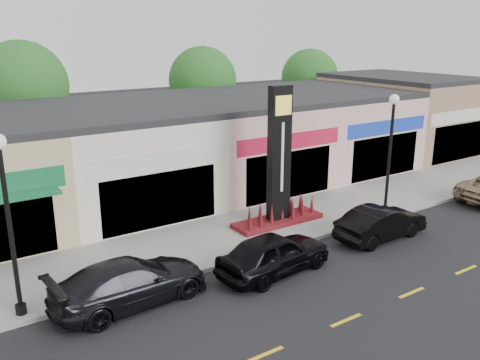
{
  "coord_description": "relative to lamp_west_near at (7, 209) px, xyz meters",
  "views": [
    {
      "loc": [
        -10.0,
        -12.33,
        8.28
      ],
      "look_at": [
        0.87,
        4.0,
        2.51
      ],
      "focal_mm": 38.0,
      "sensor_mm": 36.0,
      "label": 1
    }
  ],
  "objects": [
    {
      "name": "lamp_west_near",
      "position": [
        0.0,
        0.0,
        0.0
      ],
      "size": [
        0.44,
        0.44,
        5.47
      ],
      "color": "black",
      "rests_on": "sidewalk"
    },
    {
      "name": "lamp_east_near",
      "position": [
        16.0,
        0.0,
        0.0
      ],
      "size": [
        0.44,
        0.44,
        5.47
      ],
      "color": "black",
      "rests_on": "sidewalk"
    },
    {
      "name": "tree_rear_east",
      "position": [
        26.0,
        17.0,
        1.15
      ],
      "size": [
        4.6,
        4.6,
        6.94
      ],
      "color": "#382619",
      "rests_on": "ground"
    },
    {
      "name": "sidewalk",
      "position": [
        8.0,
        1.85,
        -3.4
      ],
      "size": [
        52.0,
        4.3,
        0.15
      ],
      "primitive_type": "cube",
      "color": "gray",
      "rests_on": "ground"
    },
    {
      "name": "tree_rear_west",
      "position": [
        4.0,
        17.0,
        1.74
      ],
      "size": [
        5.2,
        5.2,
        7.83
      ],
      "color": "#382619",
      "rests_on": "ground"
    },
    {
      "name": "car_black_conv",
      "position": [
        13.66,
        -1.79,
        -2.79
      ],
      "size": [
        1.56,
        4.23,
        1.38
      ],
      "primitive_type": "imported",
      "rotation": [
        0.0,
        0.0,
        1.6
      ],
      "color": "black",
      "rests_on": "ground"
    },
    {
      "name": "shop_pink_w",
      "position": [
        13.5,
        8.97,
        -1.08
      ],
      "size": [
        7.0,
        10.01,
        4.8
      ],
      "color": "#D4AAA1",
      "rests_on": "ground"
    },
    {
      "name": "shop_cream",
      "position": [
        6.5,
        8.97,
        -1.08
      ],
      "size": [
        7.0,
        10.01,
        4.8
      ],
      "color": "white",
      "rests_on": "ground"
    },
    {
      "name": "car_black_sedan",
      "position": [
        8.09,
        -1.83,
        -2.73
      ],
      "size": [
        2.24,
        4.57,
        1.5
      ],
      "primitive_type": "imported",
      "rotation": [
        0.0,
        0.0,
        1.68
      ],
      "color": "black",
      "rests_on": "ground"
    },
    {
      "name": "curb",
      "position": [
        8.0,
        -0.4,
        -3.4
      ],
      "size": [
        52.0,
        0.2,
        0.15
      ],
      "primitive_type": "cube",
      "color": "gray",
      "rests_on": "ground"
    },
    {
      "name": "shop_pink_e",
      "position": [
        20.5,
        8.97,
        -1.08
      ],
      "size": [
        7.0,
        10.01,
        4.8
      ],
      "color": "#D4AAA1",
      "rests_on": "ground"
    },
    {
      "name": "shop_tan",
      "position": [
        27.5,
        8.98,
        -0.83
      ],
      "size": [
        7.0,
        10.01,
        5.3
      ],
      "color": "#9A7059",
      "rests_on": "ground"
    },
    {
      "name": "ground",
      "position": [
        8.0,
        -2.5,
        -3.48
      ],
      "size": [
        120.0,
        120.0,
        0.0
      ],
      "primitive_type": "plane",
      "color": "black",
      "rests_on": "ground"
    },
    {
      "name": "tree_rear_mid",
      "position": [
        16.0,
        17.0,
        1.41
      ],
      "size": [
        4.8,
        4.8,
        7.29
      ],
      "color": "#382619",
      "rests_on": "ground"
    },
    {
      "name": "pylon_sign",
      "position": [
        11.0,
        1.7,
        -1.2
      ],
      "size": [
        4.2,
        1.3,
        6.0
      ],
      "color": "#53110E",
      "rests_on": "sidewalk"
    },
    {
      "name": "car_dark_sedan",
      "position": [
        3.07,
        -1.0,
        -2.75
      ],
      "size": [
        2.43,
        5.18,
        1.46
      ],
      "primitive_type": "imported",
      "rotation": [
        0.0,
        0.0,
        1.65
      ],
      "color": "black",
      "rests_on": "ground"
    }
  ]
}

